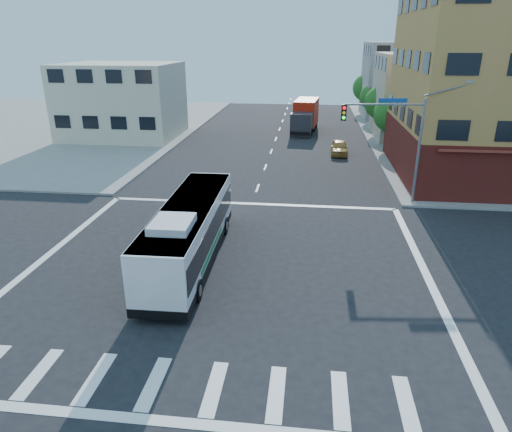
# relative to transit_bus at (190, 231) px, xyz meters

# --- Properties ---
(ground) EXTENTS (120.00, 120.00, 0.00)m
(ground) POSITION_rel_transit_bus_xyz_m (1.95, -0.65, -1.63)
(ground) COLOR black
(ground) RESTS_ON ground
(sidewalk_nw) EXTENTS (50.00, 50.00, 0.15)m
(sidewalk_nw) POSITION_rel_transit_bus_xyz_m (-33.05, 34.35, -1.56)
(sidewalk_nw) COLOR gray
(sidewalk_nw) RESTS_ON ground
(building_east_near) EXTENTS (12.06, 10.06, 9.00)m
(building_east_near) POSITION_rel_transit_bus_xyz_m (18.93, 33.33, 2.87)
(building_east_near) COLOR #BDAE90
(building_east_near) RESTS_ON ground
(building_east_far) EXTENTS (12.06, 10.06, 10.00)m
(building_east_far) POSITION_rel_transit_bus_xyz_m (18.93, 47.33, 3.37)
(building_east_far) COLOR gray
(building_east_far) RESTS_ON ground
(building_west) EXTENTS (12.06, 10.06, 8.00)m
(building_west) POSITION_rel_transit_bus_xyz_m (-15.07, 29.33, 2.37)
(building_west) COLOR beige
(building_west) RESTS_ON ground
(signal_mast_ne) EXTENTS (7.91, 1.13, 8.07)m
(signal_mast_ne) POSITION_rel_transit_bus_xyz_m (11.03, 9.97, 3.35)
(signal_mast_ne) COLOR slate
(signal_mast_ne) RESTS_ON ground
(street_tree_a) EXTENTS (3.60, 3.60, 5.53)m
(street_tree_a) POSITION_rel_transit_bus_xyz_m (13.85, 27.27, 1.95)
(street_tree_a) COLOR #3D2A16
(street_tree_a) RESTS_ON ground
(street_tree_b) EXTENTS (3.80, 3.80, 5.79)m
(street_tree_b) POSITION_rel_transit_bus_xyz_m (13.85, 35.27, 2.12)
(street_tree_b) COLOR #3D2A16
(street_tree_b) RESTS_ON ground
(street_tree_c) EXTENTS (3.40, 3.40, 5.29)m
(street_tree_c) POSITION_rel_transit_bus_xyz_m (13.85, 43.27, 1.83)
(street_tree_c) COLOR #3D2A16
(street_tree_c) RESTS_ON ground
(street_tree_d) EXTENTS (4.00, 4.00, 6.03)m
(street_tree_d) POSITION_rel_transit_bus_xyz_m (13.85, 51.27, 2.25)
(street_tree_d) COLOR #3D2A16
(street_tree_d) RESTS_ON ground
(transit_bus) EXTENTS (2.69, 11.33, 3.34)m
(transit_bus) POSITION_rel_transit_bus_xyz_m (0.00, 0.00, 0.00)
(transit_bus) COLOR black
(transit_bus) RESTS_ON ground
(box_truck) EXTENTS (3.24, 8.35, 3.66)m
(box_truck) POSITION_rel_transit_bus_xyz_m (5.04, 35.10, 0.14)
(box_truck) COLOR #25252A
(box_truck) RESTS_ON ground
(parked_car) EXTENTS (1.72, 3.97, 1.34)m
(parked_car) POSITION_rel_transit_bus_xyz_m (8.56, 23.89, -0.97)
(parked_car) COLOR #BB8C3C
(parked_car) RESTS_ON ground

